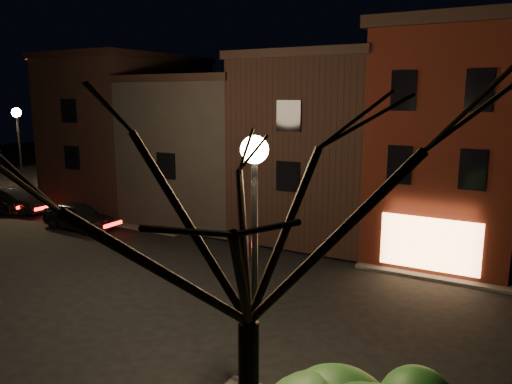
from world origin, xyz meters
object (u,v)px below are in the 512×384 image
Objects in this scene: traffic_signal at (243,290)px; bare_tree_right at (248,178)px; parked_car_a at (78,216)px; street_lamp_far at (18,129)px; parked_car_b at (16,200)px; street_lamp_near at (255,201)px.

bare_tree_right is (1.90, -2.99, 3.34)m from traffic_signal.
parked_car_a is at bearing 146.31° from bare_tree_right.
street_lamp_far reaches higher than parked_car_a.
parked_car_b is (-6.74, 0.85, 0.02)m from parked_car_a.
parked_car_b is (1.56, -1.72, -4.40)m from street_lamp_far.
street_lamp_near is at bearing -39.37° from traffic_signal.
street_lamp_near is 19.95m from parked_car_a.
parked_car_b is at bearing 156.09° from street_lamp_near.
street_lamp_far is at bearing 154.17° from street_lamp_near.
bare_tree_right reaches higher than street_lamp_far.
parked_car_a is at bearing 150.72° from traffic_signal.
bare_tree_right reaches higher than parked_car_a.
street_lamp_far is 30.32m from bare_tree_right.
traffic_signal reaches higher than parked_car_b.
street_lamp_far is 9.75m from parked_car_a.
bare_tree_right is 22.53m from parked_car_a.
parked_car_b reaches higher than parked_car_a.
traffic_signal is 18.80m from parked_car_a.
street_lamp_near is at bearing -119.29° from parked_car_b.
parked_car_b is (-24.94, 12.98, -5.37)m from bare_tree_right.
street_lamp_far is at bearing 73.66° from parked_car_a.
traffic_signal is at bearing -118.42° from parked_car_a.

